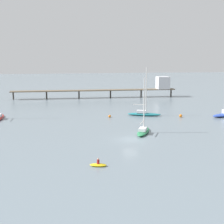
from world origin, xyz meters
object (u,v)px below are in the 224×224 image
at_px(dinghy_yellow, 98,165).
at_px(mooring_buoy_inner, 110,116).
at_px(pier, 134,86).
at_px(sailboat_green, 143,130).
at_px(sailboat_teal, 144,113).
at_px(mooring_buoy_far, 181,116).

xyz_separation_m(dinghy_yellow, mooring_buoy_inner, (6.81, 33.96, 0.08)).
bearing_deg(pier, sailboat_green, -101.02).
height_order(sailboat_teal, dinghy_yellow, sailboat_teal).
xyz_separation_m(sailboat_teal, sailboat_green, (-4.69, -17.63, -0.05)).
distance_m(sailboat_teal, mooring_buoy_far, 8.85).
xyz_separation_m(sailboat_teal, mooring_buoy_far, (8.14, -3.45, -0.31)).
distance_m(sailboat_teal, mooring_buoy_inner, 8.65).
bearing_deg(sailboat_teal, pier, 81.01).
distance_m(pier, sailboat_green, 53.12).
xyz_separation_m(dinghy_yellow, mooring_buoy_far, (23.54, 31.49, 0.14)).
distance_m(mooring_buoy_inner, mooring_buoy_far, 16.91).
bearing_deg(sailboat_teal, mooring_buoy_far, -22.94).
bearing_deg(sailboat_green, sailboat_teal, 75.09).
relative_size(sailboat_teal, mooring_buoy_inner, 19.17).
height_order(pier, sailboat_teal, sailboat_teal).
bearing_deg(sailboat_green, dinghy_yellow, -121.75).
bearing_deg(mooring_buoy_inner, sailboat_green, -76.86).
bearing_deg(sailboat_teal, mooring_buoy_inner, -173.51).
height_order(dinghy_yellow, mooring_buoy_inner, dinghy_yellow).
bearing_deg(sailboat_green, pier, 78.98).
bearing_deg(mooring_buoy_inner, sailboat_teal, 6.49).
xyz_separation_m(pier, mooring_buoy_inner, (-14.03, -35.38, -3.58)).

